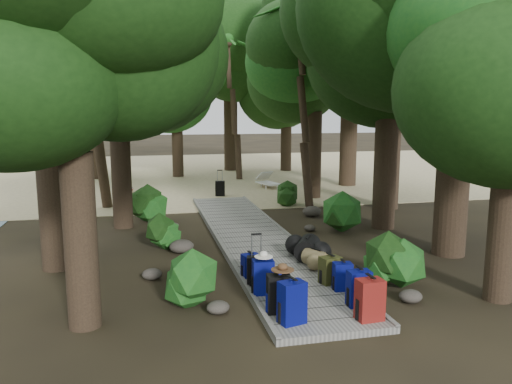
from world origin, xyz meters
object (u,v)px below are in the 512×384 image
object	(u,v)px
backpack_left_a	(292,300)
kayak	(127,190)
backpack_right_b	(359,286)
backpack_right_c	(343,275)
lone_suitcase_on_sand	(220,188)
backpack_left_d	(250,264)
backpack_left_c	(263,275)
duffel_right_khaki	(316,258)
sun_lounger	(268,180)
duffel_right_black	(308,248)
backpack_left_b	(279,292)
suitcase_on_boardwalk	(256,271)
backpack_right_a	(370,297)
backpack_right_d	(330,269)

from	to	relation	value
backpack_left_a	kayak	distance (m)	14.13
backpack_right_b	backpack_right_c	distance (m)	0.78
backpack_left_a	lone_suitcase_on_sand	world-z (taller)	backpack_left_a
backpack_left_d	backpack_left_c	bearing A→B (deg)	-100.36
duffel_right_khaki	sun_lounger	world-z (taller)	sun_lounger
duffel_right_khaki	kayak	bearing A→B (deg)	85.99
duffel_right_black	sun_lounger	xyz separation A→B (m)	(1.90, 11.03, -0.03)
backpack_left_c	backpack_left_d	world-z (taller)	backpack_left_c
duffel_right_khaki	lone_suitcase_on_sand	distance (m)	9.93
backpack_left_c	lone_suitcase_on_sand	world-z (taller)	backpack_left_c
backpack_left_a	backpack_left_b	xyz separation A→B (m)	(-0.09, 0.46, -0.02)
backpack_left_d	lone_suitcase_on_sand	size ratio (longest dim) A/B	0.86
backpack_left_c	suitcase_on_boardwalk	world-z (taller)	backpack_left_c
backpack_left_c	duffel_right_black	distance (m)	2.40
backpack_left_b	duffel_right_black	distance (m)	3.12
backpack_right_a	suitcase_on_boardwalk	size ratio (longest dim) A/B	1.33
backpack_left_d	backpack_left_a	bearing A→B (deg)	-97.54
backpack_left_d	backpack_right_d	world-z (taller)	backpack_right_d
backpack_left_a	backpack_right_b	world-z (taller)	backpack_left_a
backpack_left_b	backpack_right_b	size ratio (longest dim) A/B	1.03
backpack_right_d	backpack_right_b	bearing A→B (deg)	-101.23
backpack_left_c	kayak	world-z (taller)	backpack_left_c
backpack_left_b	backpack_left_c	bearing A→B (deg)	98.83
backpack_left_a	suitcase_on_boardwalk	distance (m)	1.84
backpack_left_a	backpack_left_d	xyz separation A→B (m)	(-0.16, 2.32, -0.12)
backpack_right_c	backpack_right_d	world-z (taller)	backpack_right_d
backpack_right_a	backpack_left_c	bearing A→B (deg)	129.14
backpack_left_a	backpack_right_d	bearing A→B (deg)	36.38
backpack_right_a	duffel_right_khaki	world-z (taller)	backpack_right_a
backpack_left_c	backpack_left_d	xyz separation A→B (m)	(-0.02, 0.98, -0.10)
duffel_right_khaki	suitcase_on_boardwalk	world-z (taller)	suitcase_on_boardwalk
backpack_left_a	backpack_left_c	bearing A→B (deg)	80.78
backpack_right_d	kayak	world-z (taller)	backpack_right_d
backpack_right_b	backpack_right_c	xyz separation A→B (m)	(0.03, 0.77, -0.06)
duffel_right_black	backpack_right_a	bearing A→B (deg)	-63.88
backpack_right_b	lone_suitcase_on_sand	xyz separation A→B (m)	(-0.52, 12.13, -0.15)
lone_suitcase_on_sand	sun_lounger	world-z (taller)	sun_lounger
backpack_right_c	duffel_right_khaki	world-z (taller)	backpack_right_c
backpack_left_d	duffel_right_black	size ratio (longest dim) A/B	0.65
lone_suitcase_on_sand	kayak	world-z (taller)	lone_suitcase_on_sand
duffel_right_khaki	duffel_right_black	world-z (taller)	duffel_right_black
backpack_left_b	backpack_right_c	bearing A→B (deg)	32.51
backpack_left_a	duffel_right_black	world-z (taller)	backpack_left_a
backpack_right_c	duffel_right_khaki	size ratio (longest dim) A/B	1.06
backpack_left_c	backpack_right_a	world-z (taller)	backpack_right_a
backpack_left_b	backpack_right_a	world-z (taller)	backpack_right_a
backpack_right_a	sun_lounger	distance (m)	14.54
backpack_left_c	backpack_right_c	world-z (taller)	backpack_left_c
suitcase_on_boardwalk	lone_suitcase_on_sand	xyz separation A→B (m)	(0.96, 10.71, -0.08)
backpack_right_c	duffel_right_khaki	xyz separation A→B (m)	(-0.00, 1.44, -0.11)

